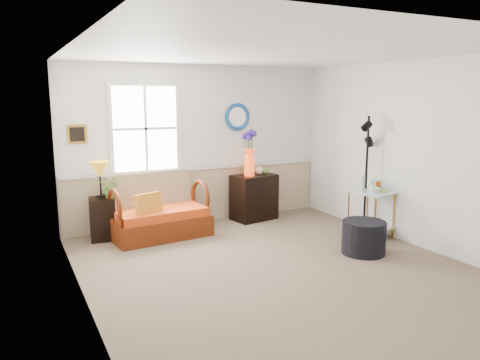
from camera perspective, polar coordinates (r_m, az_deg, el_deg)
name	(u,v)px	position (r m, az deg, el deg)	size (l,w,h in m)	color
floor	(276,268)	(5.90, 4.43, -10.69)	(4.50, 5.00, 0.01)	#816952
ceiling	(279,52)	(5.54, 4.81, 15.34)	(4.50, 5.00, 0.01)	white
walls	(278,164)	(5.57, 4.61, 1.90)	(4.51, 5.01, 2.60)	silver
wainscot	(200,195)	(7.91, -4.88, -1.87)	(4.46, 0.02, 0.90)	tan
chair_rail	(200,168)	(7.82, -4.91, 1.49)	(4.46, 0.04, 0.06)	silver
window	(145,129)	(7.46, -11.45, 6.16)	(1.14, 0.06, 1.44)	white
picture	(77,134)	(7.26, -19.26, 5.29)	(0.28, 0.03, 0.28)	#B68229
mirror	(237,117)	(8.03, -0.35, 7.71)	(0.47, 0.47, 0.07)	blue
loveseat	(159,206)	(7.13, -9.83, -3.19)	(1.43, 0.81, 0.93)	#501906
throw_pillow	(149,207)	(6.93, -11.02, -3.26)	(0.41, 0.10, 0.41)	#C13F03
lamp_stand	(102,219)	(7.21, -16.43, -4.56)	(0.36, 0.36, 0.63)	black
table_lamp	(100,180)	(7.08, -16.67, 0.01)	(0.30, 0.30, 0.54)	#BD851A
potted_plant	(111,189)	(7.08, -15.44, -1.08)	(0.30, 0.33, 0.26)	#49752C
cabinet	(254,197)	(8.03, 1.72, -2.10)	(0.72, 0.47, 0.78)	black
flower_vase	(249,154)	(7.81, 1.15, 3.24)	(0.22, 0.22, 0.75)	#F74213
side_table	(371,214)	(7.30, 15.66, -4.05)	(0.55, 0.55, 0.70)	#B67F2B
tabletop_items	(372,183)	(7.25, 15.77, -0.34)	(0.40, 0.40, 0.24)	silver
floor_lamp	(366,175)	(7.44, 15.13, 0.59)	(0.26, 0.26, 1.81)	black
ottoman	(364,237)	(6.56, 14.84, -6.78)	(0.58, 0.58, 0.45)	black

